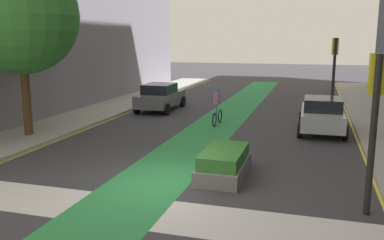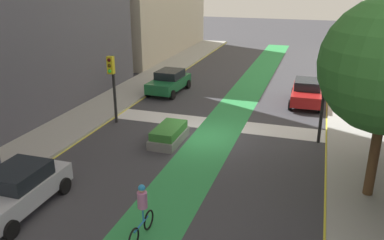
{
  "view_description": "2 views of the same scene",
  "coord_description": "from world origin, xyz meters",
  "px_view_note": "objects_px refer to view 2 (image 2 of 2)",
  "views": [
    {
      "loc": [
        4.12,
        -10.76,
        4.17
      ],
      "look_at": [
        0.32,
        2.05,
        1.54
      ],
      "focal_mm": 38.83,
      "sensor_mm": 36.0,
      "label": 1
    },
    {
      "loc": [
        -5.2,
        18.45,
        7.98
      ],
      "look_at": [
        0.0,
        2.39,
        1.77
      ],
      "focal_mm": 37.27,
      "sensor_mm": 36.0,
      "label": 2
    }
  ],
  "objects_px": {
    "car_green_right_near": "(169,81)",
    "car_red_left_near": "(307,92)",
    "car_silver_right_far": "(17,189)",
    "traffic_signal_near_left": "(325,88)",
    "traffic_signal_near_right": "(112,77)",
    "cyclist_in_lane": "(142,210)",
    "median_planter": "(169,135)"
  },
  "relations": [
    {
      "from": "cyclist_in_lane",
      "to": "median_planter",
      "type": "xyz_separation_m",
      "value": [
        1.96,
        -7.44,
        -0.57
      ]
    },
    {
      "from": "traffic_signal_near_left",
      "to": "car_red_left_near",
      "type": "bearing_deg",
      "value": -81.72
    },
    {
      "from": "traffic_signal_near_left",
      "to": "car_silver_right_far",
      "type": "bearing_deg",
      "value": 43.24
    },
    {
      "from": "traffic_signal_near_right",
      "to": "traffic_signal_near_left",
      "type": "distance_m",
      "value": 11.08
    },
    {
      "from": "car_silver_right_far",
      "to": "car_green_right_near",
      "type": "height_order",
      "value": "same"
    },
    {
      "from": "traffic_signal_near_left",
      "to": "car_green_right_near",
      "type": "xyz_separation_m",
      "value": [
        10.4,
        -6.28,
        -2.05
      ]
    },
    {
      "from": "cyclist_in_lane",
      "to": "median_planter",
      "type": "relative_size",
      "value": 0.71
    },
    {
      "from": "car_silver_right_far",
      "to": "car_red_left_near",
      "type": "relative_size",
      "value": 1.0
    },
    {
      "from": "car_red_left_near",
      "to": "traffic_signal_near_left",
      "type": "bearing_deg",
      "value": 98.28
    },
    {
      "from": "traffic_signal_near_left",
      "to": "car_silver_right_far",
      "type": "relative_size",
      "value": 0.96
    },
    {
      "from": "car_silver_right_far",
      "to": "cyclist_in_lane",
      "type": "distance_m",
      "value": 4.9
    },
    {
      "from": "car_silver_right_far",
      "to": "cyclist_in_lane",
      "type": "xyz_separation_m",
      "value": [
        -4.89,
        0.11,
        0.17
      ]
    },
    {
      "from": "traffic_signal_near_right",
      "to": "traffic_signal_near_left",
      "type": "relative_size",
      "value": 0.95
    },
    {
      "from": "car_red_left_near",
      "to": "cyclist_in_lane",
      "type": "height_order",
      "value": "cyclist_in_lane"
    },
    {
      "from": "traffic_signal_near_left",
      "to": "car_red_left_near",
      "type": "xyz_separation_m",
      "value": [
        0.94,
        -6.47,
        -2.05
      ]
    },
    {
      "from": "car_green_right_near",
      "to": "car_red_left_near",
      "type": "relative_size",
      "value": 1.01
    },
    {
      "from": "traffic_signal_near_right",
      "to": "car_silver_right_far",
      "type": "bearing_deg",
      "value": 96.17
    },
    {
      "from": "car_green_right_near",
      "to": "car_red_left_near",
      "type": "xyz_separation_m",
      "value": [
        -9.46,
        -0.19,
        0.0
      ]
    },
    {
      "from": "cyclist_in_lane",
      "to": "traffic_signal_near_left",
      "type": "bearing_deg",
      "value": -118.45
    },
    {
      "from": "car_silver_right_far",
      "to": "car_red_left_near",
      "type": "height_order",
      "value": "same"
    },
    {
      "from": "cyclist_in_lane",
      "to": "median_planter",
      "type": "distance_m",
      "value": 7.71
    },
    {
      "from": "car_silver_right_far",
      "to": "car_red_left_near",
      "type": "bearing_deg",
      "value": -119.84
    },
    {
      "from": "traffic_signal_near_left",
      "to": "car_red_left_near",
      "type": "relative_size",
      "value": 0.96
    },
    {
      "from": "traffic_signal_near_left",
      "to": "car_red_left_near",
      "type": "distance_m",
      "value": 6.85
    },
    {
      "from": "traffic_signal_near_right",
      "to": "car_silver_right_far",
      "type": "xyz_separation_m",
      "value": [
        -0.97,
        8.96,
        -1.9
      ]
    },
    {
      "from": "traffic_signal_near_right",
      "to": "car_green_right_near",
      "type": "relative_size",
      "value": 0.9
    },
    {
      "from": "car_green_right_near",
      "to": "median_planter",
      "type": "xyz_separation_m",
      "value": [
        -3.24,
        8.45,
        -0.4
      ]
    },
    {
      "from": "car_green_right_near",
      "to": "car_red_left_near",
      "type": "height_order",
      "value": "same"
    },
    {
      "from": "car_red_left_near",
      "to": "traffic_signal_near_right",
      "type": "bearing_deg",
      "value": 34.67
    },
    {
      "from": "traffic_signal_near_right",
      "to": "car_red_left_near",
      "type": "relative_size",
      "value": 0.91
    },
    {
      "from": "car_silver_right_far",
      "to": "traffic_signal_near_left",
      "type": "bearing_deg",
      "value": -136.76
    },
    {
      "from": "car_green_right_near",
      "to": "median_planter",
      "type": "height_order",
      "value": "car_green_right_near"
    }
  ]
}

